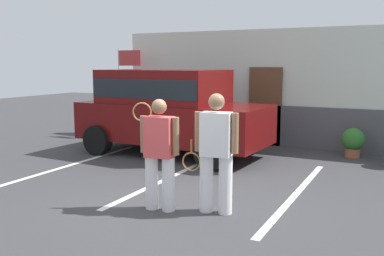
{
  "coord_description": "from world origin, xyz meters",
  "views": [
    {
      "loc": [
        3.21,
        -5.64,
        2.19
      ],
      "look_at": [
        -0.24,
        1.2,
        1.05
      ],
      "focal_mm": 40.4,
      "sensor_mm": 36.0,
      "label": 1
    }
  ],
  "objects": [
    {
      "name": "parking_stripe_1",
      "position": [
        -0.85,
        1.5,
        0.0
      ],
      "size": [
        0.12,
        4.4,
        0.01
      ],
      "primitive_type": "cube",
      "color": "silver",
      "rests_on": "ground_plane"
    },
    {
      "name": "flag_pole",
      "position": [
        -4.44,
        5.06,
        1.85
      ],
      "size": [
        0.8,
        0.05,
        2.64
      ],
      "color": "silver",
      "rests_on": "ground_plane"
    },
    {
      "name": "tennis_player_woman",
      "position": [
        0.74,
        0.04,
        0.92
      ],
      "size": [
        0.91,
        0.33,
        1.77
      ],
      "rotation": [
        0.0,
        0.0,
        3.29
      ],
      "color": "white",
      "rests_on": "ground_plane"
    },
    {
      "name": "tennis_player_man",
      "position": [
        -0.06,
        -0.23,
        0.88
      ],
      "size": [
        0.76,
        0.3,
        1.68
      ],
      "rotation": [
        0.0,
        0.0,
        3.25
      ],
      "color": "white",
      "rests_on": "ground_plane"
    },
    {
      "name": "parking_stripe_2",
      "position": [
        1.6,
        1.5,
        0.0
      ],
      "size": [
        0.12,
        4.4,
        0.01
      ],
      "primitive_type": "cube",
      "color": "silver",
      "rests_on": "ground_plane"
    },
    {
      "name": "potted_plant_by_porch",
      "position": [
        2.1,
        5.02,
        0.39
      ],
      "size": [
        0.53,
        0.53,
        0.7
      ],
      "color": "#9E5638",
      "rests_on": "ground_plane"
    },
    {
      "name": "house_frontage",
      "position": [
        -0.0,
        5.82,
        1.46
      ],
      "size": [
        9.13,
        0.4,
        3.11
      ],
      "color": "silver",
      "rests_on": "ground_plane"
    },
    {
      "name": "parked_suv",
      "position": [
        -1.97,
        3.39,
        1.15
      ],
      "size": [
        4.7,
        2.36,
        2.05
      ],
      "rotation": [
        0.0,
        0.0,
        -0.05
      ],
      "color": "#590C0C",
      "rests_on": "ground_plane"
    },
    {
      "name": "parking_stripe_0",
      "position": [
        -3.3,
        1.5,
        0.0
      ],
      "size": [
        0.12,
        4.4,
        0.01
      ],
      "primitive_type": "cube",
      "color": "silver",
      "rests_on": "ground_plane"
    },
    {
      "name": "ground_plane",
      "position": [
        0.0,
        0.0,
        0.0
      ],
      "size": [
        40.0,
        40.0,
        0.0
      ],
      "primitive_type": "plane",
      "color": "#38383A"
    }
  ]
}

